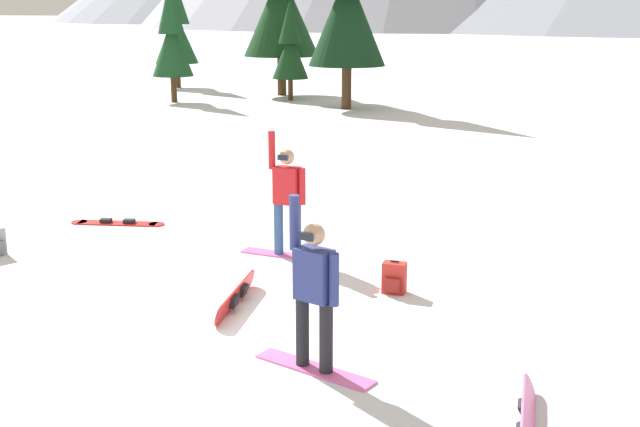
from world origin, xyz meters
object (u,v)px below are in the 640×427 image
object	(u,v)px
loose_snowboard_near_right	(237,296)
loose_snowboard_far_spare	(527,423)
pine_tree_tall	(347,0)
snowboarder_midground	(287,199)
backpack_red	(394,278)
snowboarder_foreground	(314,292)
loose_snowboard_near_left	(118,223)
pine_tree_twin	(290,46)
pine_tree_slender	(176,27)
pine_tree_leaning	(171,37)

from	to	relation	value
loose_snowboard_near_right	loose_snowboard_far_spare	bearing A→B (deg)	-30.45
pine_tree_tall	loose_snowboard_far_spare	bearing A→B (deg)	-71.05
snowboarder_midground	loose_snowboard_far_spare	distance (m)	6.09
snowboarder_midground	backpack_red	bearing A→B (deg)	-30.46
snowboarder_foreground	loose_snowboard_far_spare	bearing A→B (deg)	-17.63
loose_snowboard_far_spare	loose_snowboard_near_left	bearing A→B (deg)	144.14
pine_tree_twin	loose_snowboard_near_left	bearing A→B (deg)	-79.94
pine_tree_slender	pine_tree_leaning	world-z (taller)	pine_tree_slender
snowboarder_foreground	snowboarder_midground	distance (m)	4.17
loose_snowboard_near_right	backpack_red	bearing A→B (deg)	30.22
loose_snowboard_near_right	pine_tree_tall	distance (m)	22.10
snowboarder_foreground	loose_snowboard_near_left	distance (m)	7.20
loose_snowboard_near_left	pine_tree_leaning	xyz separation A→B (m)	(-8.11, 18.16, 2.71)
loose_snowboard_near_left	pine_tree_leaning	distance (m)	20.07
pine_tree_slender	pine_tree_leaning	xyz separation A→B (m)	(2.80, -5.91, -0.27)
pine_tree_tall	pine_tree_twin	bearing A→B (deg)	144.43
snowboarder_foreground	loose_snowboard_near_right	world-z (taller)	snowboarder_foreground
pine_tree_slender	pine_tree_tall	bearing A→B (deg)	-29.83
backpack_red	pine_tree_twin	xyz separation A→B (m)	(-9.26, 22.43, 2.11)
pine_tree_slender	pine_tree_tall	xyz separation A→B (m)	(10.43, -5.98, 1.20)
loose_snowboard_near_right	snowboarder_midground	bearing A→B (deg)	91.71
backpack_red	loose_snowboard_far_spare	bearing A→B (deg)	-59.91
snowboarder_midground	loose_snowboard_far_spare	bearing A→B (deg)	-49.11
snowboarder_midground	backpack_red	world-z (taller)	snowboarder_midground
loose_snowboard_near_left	pine_tree_tall	xyz separation A→B (m)	(-0.48, 18.08, 4.18)
loose_snowboard_near_right	pine_tree_tall	world-z (taller)	pine_tree_tall
loose_snowboard_near_left	loose_snowboard_near_right	distance (m)	4.94
pine_tree_tall	pine_tree_slender	bearing A→B (deg)	150.17
snowboarder_midground	loose_snowboard_near_right	world-z (taller)	snowboarder_midground
pine_tree_slender	pine_tree_leaning	bearing A→B (deg)	-64.61
snowboarder_foreground	pine_tree_twin	distance (m)	26.67
loose_snowboard_near_left	pine_tree_tall	size ratio (longest dim) A/B	0.23
snowboarder_foreground	pine_tree_leaning	world-z (taller)	pine_tree_leaning
snowboarder_midground	loose_snowboard_near_left	world-z (taller)	snowboarder_midground
pine_tree_twin	snowboarder_foreground	bearing A→B (deg)	-70.44
pine_tree_slender	pine_tree_leaning	distance (m)	6.54
pine_tree_tall	pine_tree_leaning	bearing A→B (deg)	179.42
loose_snowboard_far_spare	backpack_red	xyz separation A→B (m)	(-1.97, 3.40, 0.09)
pine_tree_tall	loose_snowboard_near_left	bearing A→B (deg)	-88.48
loose_snowboard_near_right	pine_tree_leaning	xyz separation A→B (m)	(-11.85, 21.39, 2.59)
loose_snowboard_far_spare	backpack_red	bearing A→B (deg)	120.09
snowboarder_foreground	loose_snowboard_near_right	distance (m)	2.34
loose_snowboard_far_spare	pine_tree_twin	world-z (taller)	pine_tree_twin
loose_snowboard_far_spare	loose_snowboard_near_right	bearing A→B (deg)	149.55
loose_snowboard_near_right	pine_tree_tall	size ratio (longest dim) A/B	0.22
loose_snowboard_near_left	loose_snowboard_near_right	size ratio (longest dim) A/B	1.05
snowboarder_midground	pine_tree_slender	size ratio (longest dim) A/B	0.37
snowboarder_midground	loose_snowboard_near_right	xyz separation A→B (m)	(0.07, -2.28, -0.81)
snowboarder_midground	pine_tree_leaning	distance (m)	22.52
loose_snowboard_near_right	backpack_red	world-z (taller)	backpack_red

